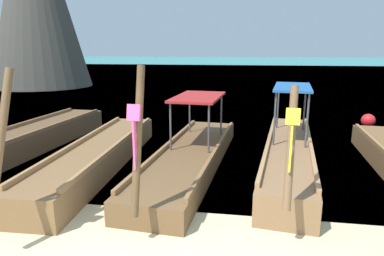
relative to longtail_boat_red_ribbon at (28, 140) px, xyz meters
The scene contains 6 objects.
sea_water 57.21m from the longtail_boat_red_ribbon, 84.95° to the left, with size 120.00×120.00×0.00m, color teal.
longtail_boat_red_ribbon is the anchor object (origin of this frame).
longtail_boat_violet_ribbon 2.86m from the longtail_boat_red_ribbon, 21.36° to the right, with size 1.30×7.06×2.68m.
longtail_boat_pink_ribbon 4.98m from the longtail_boat_red_ribbon, ahead, with size 1.92×6.93×2.71m.
longtail_boat_yellow_ribbon 7.39m from the longtail_boat_red_ribbon, ahead, with size 1.90×6.96×2.41m.
mooring_buoy_near 11.98m from the longtail_boat_red_ribbon, 23.71° to the left, with size 0.51×0.51×0.51m.
Camera 1 is at (1.19, -3.22, 2.94)m, focal length 31.27 mm.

